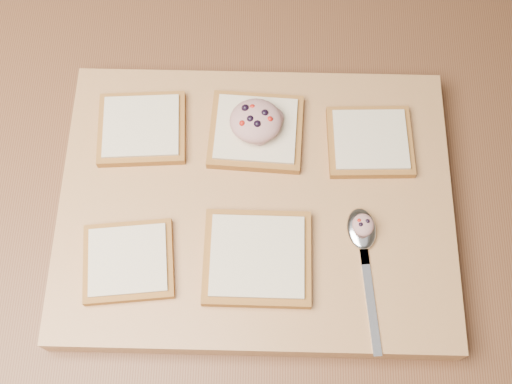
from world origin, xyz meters
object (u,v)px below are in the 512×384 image
at_px(bread_far_center, 256,131).
at_px(spoon, 363,239).
at_px(cutting_board, 256,205).
at_px(tuna_salad_dollop, 256,121).

distance_m(bread_far_center, spoon, 0.20).
height_order(cutting_board, spoon, spoon).
bearing_deg(spoon, bread_far_center, 132.87).
height_order(cutting_board, bread_far_center, bread_far_center).
height_order(bread_far_center, spoon, bread_far_center).
distance_m(tuna_salad_dollop, spoon, 0.20).
relative_size(bread_far_center, spoon, 0.69).
relative_size(cutting_board, spoon, 2.73).
bearing_deg(cutting_board, tuna_salad_dollop, 91.52).
relative_size(cutting_board, tuna_salad_dollop, 7.39).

